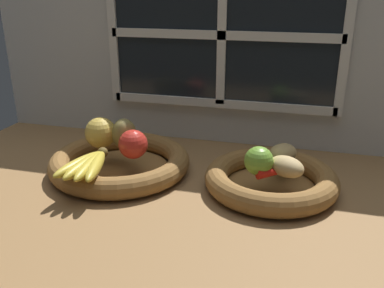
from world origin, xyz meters
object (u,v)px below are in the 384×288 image
Objects in this scene: banana_bunch_front at (88,165)px; potato_small at (286,167)px; chili_pepper at (282,171)px; apple_golden_left at (101,133)px; fruit_bowl_left at (120,163)px; pear_brown at (124,134)px; apple_red_right at (133,144)px; fruit_bowl_right at (271,180)px; lime_near at (259,161)px; potato_back at (283,153)px.

banana_bunch_front is 43.18cm from potato_small.
apple_golden_left is at bearing 140.57° from chili_pepper.
banana_bunch_front reaches higher than fruit_bowl_left.
apple_golden_left is 1.01× the size of pear_brown.
apple_golden_left is at bearing 162.11° from fruit_bowl_left.
banana_bunch_front is 2.07× the size of potato_small.
fruit_bowl_left is 7.19cm from pear_brown.
apple_golden_left reaches higher than apple_red_right.
fruit_bowl_right is 4.74× the size of lime_near.
fruit_bowl_left is at bearing -180.00° from fruit_bowl_right.
apple_golden_left is 44.78cm from potato_back.
apple_red_right reaches higher than potato_small.
apple_golden_left reaches higher than potato_small.
apple_golden_left reaches higher than chili_pepper.
chili_pepper is (5.03, 0.67, -1.98)cm from lime_near.
fruit_bowl_left is at bearing 142.29° from chili_pepper.
apple_red_right is 0.88× the size of apple_golden_left.
fruit_bowl_left is 2.05× the size of banana_bunch_front.
potato_back is 9.58cm from lime_near.
fruit_bowl_left is 8.26cm from apple_red_right.
lime_near is at bearing -118.98° from potato_back.
apple_golden_left reaches higher than lime_near.
apple_red_right is at bearing -168.66° from potato_back.
apple_golden_left is (-10.48, 4.25, 0.45)cm from apple_red_right.
banana_bunch_front is (-39.09, -11.77, 4.18)cm from fruit_bowl_right.
pear_brown is 0.46× the size of banana_bunch_front.
pear_brown is at bearing 131.69° from apple_red_right.
fruit_bowl_left is 5.46× the size of lime_near.
apple_red_right is at bearing 178.71° from potato_small.
fruit_bowl_left is 8.96cm from apple_golden_left.
fruit_bowl_left is at bearing 175.42° from potato_small.
apple_golden_left is 0.96× the size of potato_small.
chili_pepper is at bearing -4.69° from fruit_bowl_left.
apple_red_right is 34.90cm from potato_back.
chili_pepper is at bearing -6.40° from apple_golden_left.
banana_bunch_front is (-2.41, -14.40, -2.49)cm from pear_brown.
banana_bunch_front is at bearing -99.51° from pear_brown.
banana_bunch_front is at bearing 158.59° from chili_pepper.
potato_back is (38.70, 1.80, -1.73)cm from pear_brown.
pear_brown reaches higher than potato_back.
lime_near is at bearing -8.14° from apple_golden_left.
apple_red_right is 35.43cm from potato_small.
fruit_bowl_left is 1.15× the size of fruit_bowl_right.
potato_back is (41.11, 16.20, 0.76)cm from banana_bunch_front.
apple_red_right is 1.09× the size of lime_near.
apple_red_right is 0.85× the size of potato_small.
apple_red_right is at bearing 145.64° from chili_pepper.
fruit_bowl_left is 12.66cm from banana_bunch_front.
banana_bunch_front is at bearing -158.49° from potato_back.
fruit_bowl_right is at bearing 16.75° from banana_bunch_front.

